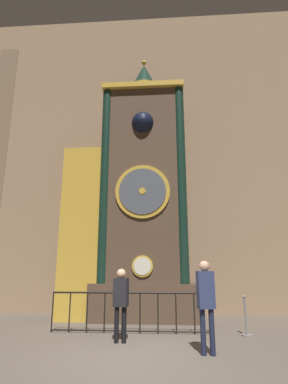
{
  "coord_description": "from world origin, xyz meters",
  "views": [
    {
      "loc": [
        0.67,
        -6.23,
        1.74
      ],
      "look_at": [
        -0.08,
        4.38,
        4.37
      ],
      "focal_mm": 28.0,
      "sensor_mm": 36.0,
      "label": 1
    }
  ],
  "objects": [
    {
      "name": "ground_plane",
      "position": [
        0.0,
        0.0,
        0.0
      ],
      "size": [
        28.0,
        28.0,
        0.0
      ],
      "primitive_type": "plane",
      "color": "brown"
    },
    {
      "name": "clock_tower",
      "position": [
        -0.52,
        4.34,
        4.08
      ],
      "size": [
        4.64,
        1.84,
        9.94
      ],
      "color": "brown",
      "rests_on": "ground_plane"
    },
    {
      "name": "stanchion_post",
      "position": [
        2.72,
        2.25,
        0.32
      ],
      "size": [
        0.28,
        0.28,
        0.99
      ],
      "color": "gray",
      "rests_on": "ground_plane"
    },
    {
      "name": "cathedral_back_wall",
      "position": [
        -0.09,
        5.69,
        6.55
      ],
      "size": [
        24.0,
        0.32,
        13.12
      ],
      "color": "#997A5B",
      "rests_on": "ground_plane"
    },
    {
      "name": "railing_fence",
      "position": [
        -0.28,
        2.35,
        0.58
      ],
      "size": [
        4.39,
        0.05,
        1.05
      ],
      "color": "black",
      "rests_on": "ground_plane"
    },
    {
      "name": "visitor_far",
      "position": [
        1.5,
        0.43,
        1.12
      ],
      "size": [
        0.37,
        0.28,
        1.85
      ],
      "rotation": [
        0.0,
        0.0,
        0.19
      ],
      "color": "#1B213A",
      "rests_on": "ground_plane"
    },
    {
      "name": "visitor_near",
      "position": [
        -0.42,
        1.31,
        1.01
      ],
      "size": [
        0.37,
        0.27,
        1.67
      ],
      "rotation": [
        0.0,
        0.0,
        -0.16
      ],
      "color": "black",
      "rests_on": "ground_plane"
    }
  ]
}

